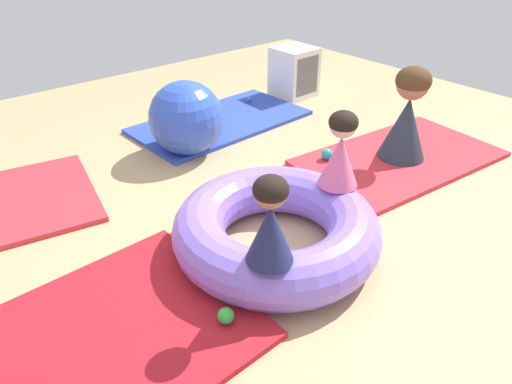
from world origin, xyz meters
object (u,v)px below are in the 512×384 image
(exercise_ball_large, at_px, (186,118))
(storage_cube, at_px, (295,72))
(play_ball_blue, at_px, (249,99))
(play_ball_teal, at_px, (327,154))
(play_ball_yellow, at_px, (180,128))
(adult_seated, at_px, (407,115))
(play_ball_green, at_px, (226,316))
(child_in_navy, at_px, (270,221))
(inflatable_cushion, at_px, (276,229))
(child_in_pink, at_px, (341,150))

(exercise_ball_large, distance_m, storage_cube, 1.87)
(play_ball_blue, distance_m, play_ball_teal, 1.57)
(play_ball_yellow, bearing_deg, adult_seated, -54.97)
(play_ball_blue, distance_m, play_ball_green, 3.29)
(play_ball_yellow, height_order, play_ball_teal, play_ball_teal)
(play_ball_blue, xyz_separation_m, exercise_ball_large, (-1.18, -0.55, 0.26))
(exercise_ball_large, relative_size, storage_cube, 1.19)
(play_ball_blue, relative_size, storage_cube, 0.11)
(play_ball_yellow, height_order, play_ball_blue, play_ball_yellow)
(child_in_navy, xyz_separation_m, play_ball_teal, (1.53, 0.96, -0.49))
(play_ball_yellow, relative_size, play_ball_blue, 1.27)
(inflatable_cushion, distance_m, child_in_navy, 0.65)
(play_ball_teal, distance_m, play_ball_green, 2.03)
(play_ball_blue, relative_size, play_ball_green, 0.71)
(adult_seated, height_order, play_ball_yellow, adult_seated)
(play_ball_green, bearing_deg, exercise_ball_large, 62.03)
(inflatable_cushion, bearing_deg, play_ball_yellow, 75.47)
(inflatable_cushion, height_order, play_ball_blue, inflatable_cushion)
(inflatable_cushion, xyz_separation_m, exercise_ball_large, (0.36, 1.58, 0.16))
(child_in_navy, bearing_deg, play_ball_teal, 8.32)
(inflatable_cushion, distance_m, play_ball_blue, 2.63)
(play_ball_yellow, distance_m, play_ball_teal, 1.48)
(child_in_navy, bearing_deg, play_ball_green, 150.98)
(play_ball_teal, distance_m, exercise_ball_large, 1.28)
(inflatable_cushion, relative_size, adult_seated, 1.66)
(child_in_navy, height_order, storage_cube, child_in_navy)
(storage_cube, bearing_deg, play_ball_green, -140.02)
(inflatable_cushion, bearing_deg, play_ball_green, -153.85)
(inflatable_cushion, xyz_separation_m, child_in_pink, (0.50, -0.05, 0.42))
(inflatable_cushion, xyz_separation_m, play_ball_blue, (1.54, 2.14, -0.10))
(play_ball_yellow, height_order, storage_cube, storage_cube)
(adult_seated, distance_m, storage_cube, 1.88)
(play_ball_blue, bearing_deg, child_in_pink, -115.33)
(child_in_navy, xyz_separation_m, exercise_ball_large, (0.73, 1.93, -0.25))
(child_in_navy, bearing_deg, play_ball_yellow, 45.40)
(play_ball_green, distance_m, storage_cube, 3.68)
(inflatable_cushion, relative_size, play_ball_green, 14.75)
(inflatable_cushion, relative_size, child_in_navy, 2.66)
(child_in_navy, distance_m, play_ball_yellow, 2.50)
(play_ball_yellow, relative_size, storage_cube, 0.15)
(inflatable_cushion, xyz_separation_m, play_ball_yellow, (0.50, 1.94, -0.09))
(child_in_navy, height_order, adult_seated, adult_seated)
(play_ball_teal, xyz_separation_m, play_ball_green, (-1.81, -0.93, -0.00))
(adult_seated, height_order, storage_cube, adult_seated)
(play_ball_green, height_order, exercise_ball_large, exercise_ball_large)
(play_ball_teal, relative_size, storage_cube, 0.18)
(child_in_navy, relative_size, play_ball_yellow, 6.13)
(adult_seated, height_order, play_ball_green, adult_seated)
(adult_seated, distance_m, exercise_ball_large, 1.91)
(play_ball_teal, bearing_deg, play_ball_yellow, 116.21)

